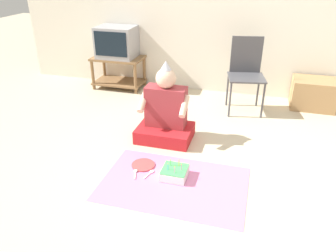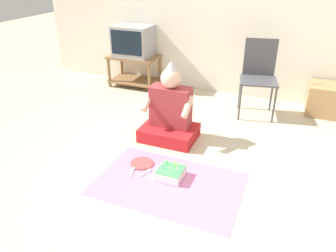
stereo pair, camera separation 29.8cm
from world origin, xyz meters
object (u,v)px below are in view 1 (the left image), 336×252
(birthday_cake, at_px, (175,173))
(paper_plate, at_px, (143,165))
(person_seated, at_px, (165,115))
(folding_chair, at_px, (246,70))
(cardboard_box_stack, at_px, (313,94))
(tv, at_px, (117,42))

(birthday_cake, relative_size, paper_plate, 1.02)
(person_seated, xyz_separation_m, birthday_cake, (0.28, -0.67, -0.22))
(folding_chair, distance_m, cardboard_box_stack, 0.95)
(birthday_cake, bearing_deg, tv, 124.70)
(tv, height_order, birthday_cake, tv)
(cardboard_box_stack, relative_size, paper_plate, 2.46)
(cardboard_box_stack, bearing_deg, paper_plate, -131.03)
(person_seated, relative_size, birthday_cake, 3.82)
(tv, relative_size, person_seated, 0.63)
(tv, bearing_deg, folding_chair, -9.37)
(folding_chair, xyz_separation_m, paper_plate, (-0.77, -1.58, -0.50))
(paper_plate, bearing_deg, cardboard_box_stack, 48.97)
(folding_chair, bearing_deg, paper_plate, -116.05)
(folding_chair, xyz_separation_m, person_seated, (-0.73, -1.01, -0.24))
(folding_chair, distance_m, paper_plate, 1.83)
(tv, height_order, cardboard_box_stack, tv)
(cardboard_box_stack, xyz_separation_m, person_seated, (-1.57, -1.29, 0.09))
(tv, height_order, person_seated, tv)
(paper_plate, bearing_deg, birthday_cake, -15.93)
(birthday_cake, bearing_deg, cardboard_box_stack, 56.47)
(tv, height_order, paper_plate, tv)
(folding_chair, xyz_separation_m, cardboard_box_stack, (0.85, 0.28, -0.33))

